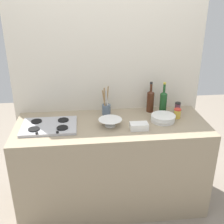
{
  "coord_description": "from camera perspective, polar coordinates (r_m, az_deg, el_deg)",
  "views": [
    {
      "loc": [
        -0.25,
        -2.31,
        2.03
      ],
      "look_at": [
        0.0,
        0.0,
        1.02
      ],
      "focal_mm": 44.47,
      "sensor_mm": 36.0,
      "label": 1
    }
  ],
  "objects": [
    {
      "name": "stovetop_hob",
      "position": [
        2.58,
        -12.77,
        -2.82
      ],
      "size": [
        0.49,
        0.36,
        0.04
      ],
      "color": "#B2B2B7",
      "rests_on": "counter_block"
    },
    {
      "name": "backsplash_panel",
      "position": [
        2.86,
        -0.83,
        4.42
      ],
      "size": [
        1.9,
        0.06,
        2.19
      ],
      "primitive_type": "cube",
      "color": "beige",
      "rests_on": "ground"
    },
    {
      "name": "condiment_jar_front",
      "position": [
        2.76,
        13.28,
        -0.28
      ],
      "size": [
        0.07,
        0.07,
        0.1
      ],
      "color": "gold",
      "rests_on": "counter_block"
    },
    {
      "name": "butter_dish",
      "position": [
        2.49,
        5.56,
        -2.93
      ],
      "size": [
        0.16,
        0.1,
        0.06
      ],
      "primitive_type": "cube",
      "rotation": [
        0.0,
        0.0,
        -0.01
      ],
      "color": "white",
      "rests_on": "counter_block"
    },
    {
      "name": "utensil_crock",
      "position": [
        2.76,
        -1.2,
        0.83
      ],
      "size": [
        0.08,
        0.08,
        0.29
      ],
      "color": "slate",
      "rests_on": "counter_block"
    },
    {
      "name": "mixing_bowl",
      "position": [
        2.53,
        -0.37,
        -2.12
      ],
      "size": [
        0.22,
        0.22,
        0.07
      ],
      "color": "white",
      "rests_on": "counter_block"
    },
    {
      "name": "condiment_jar_rear",
      "position": [
        2.88,
        13.32,
        0.88
      ],
      "size": [
        0.06,
        0.06,
        0.11
      ],
      "color": "#66384C",
      "rests_on": "counter_block"
    },
    {
      "name": "wine_bottle_leftmost",
      "position": [
        2.84,
        7.89,
        2.37
      ],
      "size": [
        0.07,
        0.07,
        0.31
      ],
      "color": "#472314",
      "rests_on": "counter_block"
    },
    {
      "name": "wine_bottle_mid_left",
      "position": [
        2.81,
        10.49,
        2.04
      ],
      "size": [
        0.07,
        0.07,
        0.33
      ],
      "color": "#19471E",
      "rests_on": "counter_block"
    },
    {
      "name": "plate_stack",
      "position": [
        2.67,
        10.4,
        -1.22
      ],
      "size": [
        0.23,
        0.23,
        0.07
      ],
      "color": "white",
      "rests_on": "counter_block"
    },
    {
      "name": "ground_plane",
      "position": [
        3.09,
        0.0,
        -17.6
      ],
      "size": [
        6.0,
        6.0,
        0.0
      ],
      "primitive_type": "plane",
      "color": "gray",
      "rests_on": "ground"
    },
    {
      "name": "counter_block",
      "position": [
        2.82,
        0.0,
        -10.69
      ],
      "size": [
        1.8,
        0.7,
        0.9
      ],
      "primitive_type": "cube",
      "color": "tan",
      "rests_on": "ground"
    }
  ]
}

